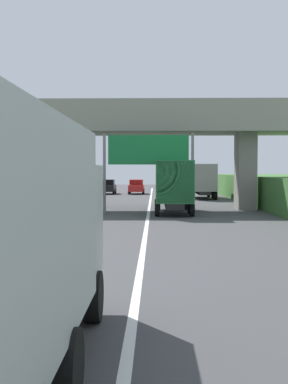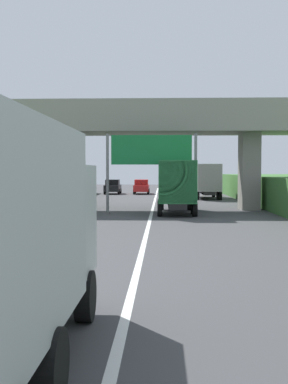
% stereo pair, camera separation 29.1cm
% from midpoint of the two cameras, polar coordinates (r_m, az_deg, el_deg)
% --- Properties ---
extents(lane_centre_stripe, '(0.20, 100.54, 0.01)m').
position_cam_midpoint_polar(lane_centre_stripe, '(28.86, 0.98, -3.14)').
color(lane_centre_stripe, white).
rests_on(lane_centre_stripe, ground).
extents(overpass_bridge, '(40.00, 4.80, 7.71)m').
position_cam_midpoint_polar(overpass_bridge, '(36.41, 1.23, 7.18)').
color(overpass_bridge, gray).
rests_on(overpass_bridge, ground).
extents(overhead_highway_sign, '(5.88, 0.18, 5.21)m').
position_cam_midpoint_polar(overhead_highway_sign, '(32.26, 1.11, 4.26)').
color(overhead_highway_sign, slate).
rests_on(overhead_highway_sign, ground).
extents(truck_green, '(2.44, 7.30, 3.44)m').
position_cam_midpoint_polar(truck_green, '(32.90, 3.97, 0.92)').
color(truck_green, black).
rests_on(truck_green, ground).
extents(truck_yellow, '(2.44, 7.30, 3.44)m').
position_cam_midpoint_polar(truck_yellow, '(50.30, 7.35, 1.46)').
color(truck_yellow, black).
rests_on(truck_yellow, ground).
extents(car_red, '(1.86, 4.10, 1.72)m').
position_cam_midpoint_polar(car_red, '(59.50, -0.15, 0.60)').
color(car_red, red).
rests_on(car_red, ground).
extents(car_black, '(1.86, 4.10, 1.72)m').
position_cam_midpoint_polar(car_black, '(59.64, -3.46, 0.60)').
color(car_black, black).
rests_on(car_black, ground).
extents(construction_barrel_5, '(0.57, 0.57, 0.90)m').
position_cam_midpoint_polar(construction_barrel_5, '(26.17, -13.94, -2.79)').
color(construction_barrel_5, orange).
rests_on(construction_barrel_5, ground).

